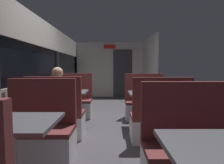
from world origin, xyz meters
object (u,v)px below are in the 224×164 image
object	(u,v)px
dining_table_mid_window	(65,96)
bench_front_aisle_facing_entry	(188,157)
bench_near_window_facing_entry	(38,136)
dining_table_near_window	(9,131)
bench_mid_window_facing_end	(56,119)
bench_mid_window_facing_entry	(72,104)
seated_passenger	(57,107)
bench_rear_aisle_facing_entry	(144,106)
bench_rear_aisle_facing_end	(159,122)
dining_table_rear_aisle	(150,97)
coffee_cup_primary	(158,89)

from	to	relation	value
dining_table_mid_window	bench_front_aisle_facing_entry	xyz separation A→B (m)	(1.79, -2.13, -0.31)
bench_near_window_facing_entry	dining_table_near_window	bearing A→B (deg)	-90.00
bench_near_window_facing_entry	bench_mid_window_facing_end	distance (m)	0.83
bench_mid_window_facing_entry	bench_front_aisle_facing_entry	world-z (taller)	same
dining_table_near_window	bench_mid_window_facing_entry	world-z (taller)	bench_mid_window_facing_entry
bench_near_window_facing_entry	dining_table_mid_window	bearing A→B (deg)	90.00
bench_front_aisle_facing_entry	seated_passenger	distance (m)	2.35
dining_table_mid_window	seated_passenger	world-z (taller)	seated_passenger
bench_rear_aisle_facing_entry	dining_table_near_window	bearing A→B (deg)	-123.25
bench_rear_aisle_facing_end	dining_table_rear_aisle	bearing A→B (deg)	90.00
dining_table_mid_window	dining_table_near_window	bearing A→B (deg)	-90.00
bench_near_window_facing_entry	bench_rear_aisle_facing_end	xyz separation A→B (m)	(1.79, 0.63, 0.00)
dining_table_near_window	bench_mid_window_facing_entry	bearing A→B (deg)	90.00
dining_table_rear_aisle	bench_rear_aisle_facing_entry	bearing A→B (deg)	90.00
dining_table_mid_window	bench_rear_aisle_facing_end	size ratio (longest dim) A/B	0.82
dining_table_rear_aisle	seated_passenger	size ratio (longest dim) A/B	0.71
dining_table_rear_aisle	seated_passenger	world-z (taller)	seated_passenger
dining_table_near_window	dining_table_mid_window	distance (m)	2.23
bench_mid_window_facing_end	dining_table_near_window	bearing A→B (deg)	-90.00
dining_table_rear_aisle	bench_rear_aisle_facing_entry	distance (m)	0.77
dining_table_near_window	seated_passenger	bearing A→B (deg)	90.00
bench_front_aisle_facing_entry	bench_rear_aisle_facing_entry	size ratio (longest dim) A/B	1.00
dining_table_mid_window	dining_table_rear_aisle	distance (m)	1.80
bench_mid_window_facing_entry	bench_rear_aisle_facing_entry	bearing A→B (deg)	-6.38
bench_rear_aisle_facing_end	dining_table_near_window	bearing A→B (deg)	-143.36
bench_front_aisle_facing_entry	bench_rear_aisle_facing_end	xyz separation A→B (m)	(0.00, 1.23, 0.00)
dining_table_near_window	bench_mid_window_facing_end	size ratio (longest dim) A/B	0.82
bench_mid_window_facing_end	dining_table_rear_aisle	world-z (taller)	bench_mid_window_facing_end
bench_rear_aisle_facing_entry	dining_table_mid_window	bearing A→B (deg)	-164.41
bench_near_window_facing_entry	bench_rear_aisle_facing_end	distance (m)	1.90
bench_near_window_facing_entry	bench_rear_aisle_facing_entry	bearing A→B (deg)	48.60
dining_table_mid_window	bench_rear_aisle_facing_entry	distance (m)	1.88
dining_table_near_window	bench_rear_aisle_facing_end	size ratio (longest dim) A/B	0.82
bench_near_window_facing_entry	bench_mid_window_facing_entry	size ratio (longest dim) A/B	1.00
bench_mid_window_facing_end	coffee_cup_primary	xyz separation A→B (m)	(1.97, 0.66, 0.46)
bench_mid_window_facing_end	bench_rear_aisle_facing_end	world-z (taller)	same
bench_rear_aisle_facing_entry	seated_passenger	bearing A→B (deg)	-147.82
bench_mid_window_facing_entry	bench_near_window_facing_entry	bearing A→B (deg)	-90.00
bench_rear_aisle_facing_entry	coffee_cup_primary	world-z (taller)	bench_rear_aisle_facing_entry
dining_table_near_window	bench_mid_window_facing_entry	xyz separation A→B (m)	(0.00, 2.93, -0.31)
bench_mid_window_facing_entry	dining_table_rear_aisle	xyz separation A→B (m)	(1.79, -0.90, 0.31)
bench_rear_aisle_facing_end	bench_mid_window_facing_end	bearing A→B (deg)	173.62
seated_passenger	bench_mid_window_facing_end	bearing A→B (deg)	-90.00
bench_mid_window_facing_entry	bench_rear_aisle_facing_entry	size ratio (longest dim) A/B	1.00
dining_table_near_window	bench_rear_aisle_facing_entry	world-z (taller)	bench_rear_aisle_facing_entry
bench_front_aisle_facing_entry	coffee_cup_primary	distance (m)	2.15
bench_near_window_facing_entry	bench_rear_aisle_facing_end	world-z (taller)	same
bench_front_aisle_facing_entry	dining_table_rear_aisle	size ratio (longest dim) A/B	1.22
bench_front_aisle_facing_entry	coffee_cup_primary	bearing A→B (deg)	84.98
dining_table_mid_window	bench_front_aisle_facing_entry	world-z (taller)	bench_front_aisle_facing_entry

